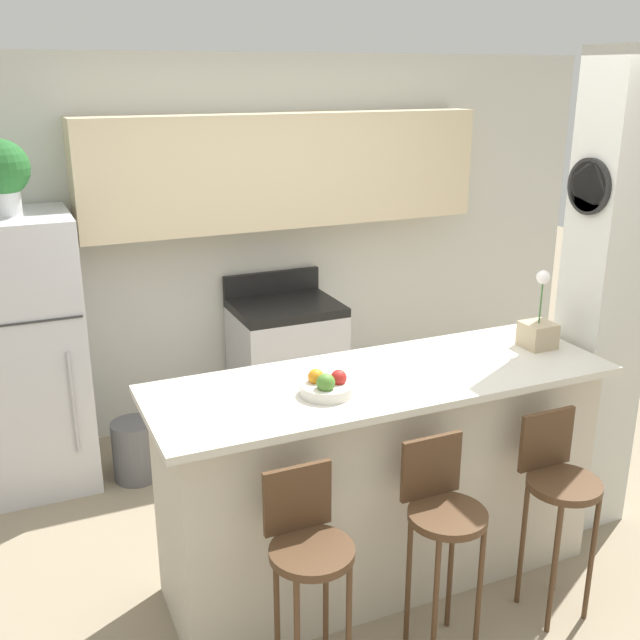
# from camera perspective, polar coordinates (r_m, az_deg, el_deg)

# --- Properties ---
(ground_plane) EXTENTS (14.00, 14.00, 0.00)m
(ground_plane) POSITION_cam_1_polar(r_m,az_deg,el_deg) (4.04, 4.41, -18.55)
(ground_plane) COLOR gray
(wall_back) EXTENTS (5.60, 0.38, 2.55)m
(wall_back) POSITION_cam_1_polar(r_m,az_deg,el_deg) (5.23, -4.64, 8.16)
(wall_back) COLOR silver
(wall_back) RESTS_ON ground_plane
(pillar_right) EXTENTS (0.38, 0.32, 2.55)m
(pillar_right) POSITION_cam_1_polar(r_m,az_deg,el_deg) (4.21, 20.81, 1.37)
(pillar_right) COLOR silver
(pillar_right) RESTS_ON ground_plane
(counter_bar) EXTENTS (2.21, 0.74, 1.08)m
(counter_bar) POSITION_cam_1_polar(r_m,az_deg,el_deg) (3.74, 4.62, -11.87)
(counter_bar) COLOR beige
(counter_bar) RESTS_ON ground_plane
(refrigerator) EXTENTS (0.67, 0.74, 1.66)m
(refrigerator) POSITION_cam_1_polar(r_m,az_deg,el_deg) (4.80, -21.56, -2.37)
(refrigerator) COLOR silver
(refrigerator) RESTS_ON ground_plane
(stove_range) EXTENTS (0.72, 0.60, 1.07)m
(stove_range) POSITION_cam_1_polar(r_m,az_deg,el_deg) (5.31, -2.57, -3.36)
(stove_range) COLOR silver
(stove_range) RESTS_ON ground_plane
(bar_stool_left) EXTENTS (0.33, 0.33, 0.97)m
(bar_stool_left) POSITION_cam_1_polar(r_m,az_deg,el_deg) (3.05, -0.91, -17.36)
(bar_stool_left) COLOR #4C331E
(bar_stool_left) RESTS_ON ground_plane
(bar_stool_mid) EXTENTS (0.33, 0.33, 0.97)m
(bar_stool_mid) POSITION_cam_1_polar(r_m,az_deg,el_deg) (3.29, 9.31, -14.63)
(bar_stool_mid) COLOR #4C331E
(bar_stool_mid) RESTS_ON ground_plane
(bar_stool_right) EXTENTS (0.33, 0.33, 0.97)m
(bar_stool_right) POSITION_cam_1_polar(r_m,az_deg,el_deg) (3.63, 17.67, -11.99)
(bar_stool_right) COLOR #4C331E
(bar_stool_right) RESTS_ON ground_plane
(potted_plant_on_fridge) EXTENTS (0.32, 0.32, 0.42)m
(potted_plant_on_fridge) POSITION_cam_1_polar(r_m,az_deg,el_deg) (4.55, -23.14, 10.32)
(potted_plant_on_fridge) COLOR silver
(potted_plant_on_fridge) RESTS_ON refrigerator
(orchid_vase) EXTENTS (0.15, 0.15, 0.41)m
(orchid_vase) POSITION_cam_1_polar(r_m,az_deg,el_deg) (3.98, 16.29, -0.68)
(orchid_vase) COLOR tan
(orchid_vase) RESTS_ON counter_bar
(fruit_bowl) EXTENTS (0.24, 0.24, 0.12)m
(fruit_bowl) POSITION_cam_1_polar(r_m,az_deg,el_deg) (3.28, 0.52, -5.05)
(fruit_bowl) COLOR silver
(fruit_bowl) RESTS_ON counter_bar
(trash_bin) EXTENTS (0.28, 0.28, 0.38)m
(trash_bin) POSITION_cam_1_polar(r_m,az_deg,el_deg) (4.85, -13.89, -9.62)
(trash_bin) COLOR #59595B
(trash_bin) RESTS_ON ground_plane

